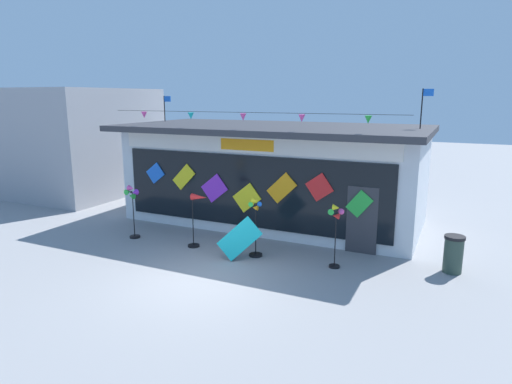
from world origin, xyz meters
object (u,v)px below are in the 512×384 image
wind_spinner_far_left (132,202)px  wind_spinner_center_left (255,225)px  trash_bin (453,254)px  display_kite_on_ground (239,239)px  kite_shop_building (275,172)px  wind_spinner_left (197,211)px  wind_spinner_center_right (336,224)px

wind_spinner_far_left → wind_spinner_center_left: 4.34m
wind_spinner_far_left → wind_spinner_center_left: wind_spinner_far_left is taller
trash_bin → display_kite_on_ground: 5.71m
kite_shop_building → trash_bin: kite_shop_building is taller
wind_spinner_far_left → wind_spinner_left: bearing=2.3°
wind_spinner_far_left → display_kite_on_ground: 4.12m
wind_spinner_left → wind_spinner_center_right: size_ratio=0.96×
kite_shop_building → trash_bin: bearing=-24.0°
wind_spinner_left → wind_spinner_center_left: bearing=1.7°
wind_spinner_far_left → wind_spinner_center_left: (4.33, 0.15, -0.26)m
wind_spinner_left → trash_bin: 7.26m
wind_spinner_far_left → wind_spinner_center_left: size_ratio=1.02×
wind_spinner_center_left → display_kite_on_ground: size_ratio=1.45×
wind_spinner_center_left → wind_spinner_far_left: bearing=-178.0°
kite_shop_building → wind_spinner_center_left: 4.12m
wind_spinner_left → display_kite_on_ground: wind_spinner_left is taller
wind_spinner_far_left → display_kite_on_ground: wind_spinner_far_left is taller
wind_spinner_far_left → wind_spinner_center_right: size_ratio=1.00×
wind_spinner_far_left → wind_spinner_center_right: bearing=2.2°
wind_spinner_center_left → trash_bin: 5.35m
kite_shop_building → wind_spinner_center_left: size_ratio=6.21×
wind_spinner_center_left → kite_shop_building: bearing=104.7°
kite_shop_building → display_kite_on_ground: (0.76, -4.39, -1.16)m
kite_shop_building → wind_spinner_center_right: bearing=-48.7°
wind_spinner_left → wind_spinner_center_left: wind_spinner_center_left is taller
kite_shop_building → trash_bin: (6.23, -2.77, -1.29)m
wind_spinner_left → wind_spinner_center_left: (1.92, 0.06, -0.20)m
kite_shop_building → wind_spinner_far_left: size_ratio=6.12×
wind_spinner_far_left → trash_bin: size_ratio=1.76×
wind_spinner_center_right → display_kite_on_ground: bearing=-167.1°
kite_shop_building → wind_spinner_left: size_ratio=6.35×
wind_spinner_far_left → kite_shop_building: bearing=50.8°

